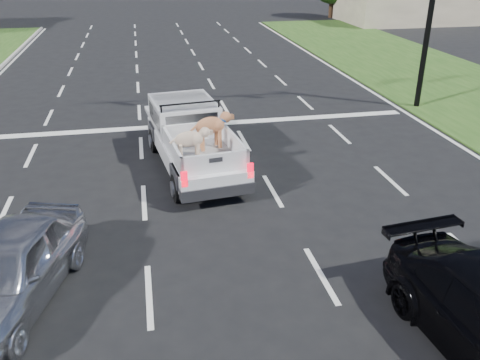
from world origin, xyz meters
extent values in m
plane|color=black|center=(0.00, 0.00, 0.00)|extent=(160.00, 160.00, 0.00)
cube|color=silver|center=(-5.25, 6.00, 0.01)|extent=(0.12, 60.00, 0.01)
cube|color=silver|center=(-1.75, 6.00, 0.01)|extent=(0.12, 60.00, 0.01)
cube|color=silver|center=(1.75, 6.00, 0.01)|extent=(0.12, 60.00, 0.01)
cube|color=silver|center=(5.25, 6.00, 0.01)|extent=(0.12, 60.00, 0.01)
cube|color=silver|center=(8.80, 6.00, 0.01)|extent=(0.15, 60.00, 0.01)
cube|color=silver|center=(0.00, 10.00, 0.01)|extent=(17.00, 0.45, 0.01)
cylinder|color=black|center=(9.60, 10.50, 3.50)|extent=(0.22, 0.22, 7.00)
cube|color=beige|center=(22.00, 34.00, 1.80)|extent=(12.00, 7.00, 3.60)
cylinder|color=#332114|center=(16.00, 38.00, 1.08)|extent=(0.44, 0.44, 2.16)
cylinder|color=#332114|center=(24.00, 38.00, 1.08)|extent=(0.44, 0.44, 2.16)
cylinder|color=#332114|center=(30.00, 38.00, 1.08)|extent=(0.44, 0.44, 2.16)
cylinder|color=black|center=(-0.83, 3.87, 0.38)|extent=(0.37, 0.79, 0.76)
cylinder|color=black|center=(0.91, 4.08, 0.38)|extent=(0.37, 0.79, 0.76)
cylinder|color=black|center=(-1.27, 7.57, 0.38)|extent=(0.37, 0.79, 0.76)
cylinder|color=black|center=(0.46, 7.78, 0.38)|extent=(0.37, 0.79, 0.76)
cube|color=silver|center=(-0.19, 5.88, 0.66)|extent=(2.53, 5.52, 0.52)
cube|color=silver|center=(-0.34, 7.12, 1.36)|extent=(2.11, 2.52, 0.86)
cube|color=black|center=(-0.20, 5.99, 1.39)|extent=(1.55, 0.22, 0.62)
cylinder|color=black|center=(-0.22, 6.13, 1.99)|extent=(1.80, 0.27, 0.05)
cube|color=black|center=(-0.05, 4.70, 0.89)|extent=(2.08, 2.76, 0.06)
cube|color=silver|center=(-0.90, 4.60, 1.19)|extent=(0.39, 2.56, 0.52)
cube|color=silver|center=(0.80, 4.80, 1.19)|extent=(0.39, 2.56, 0.52)
cube|color=silver|center=(0.10, 3.47, 1.19)|extent=(1.79, 0.29, 0.52)
cube|color=red|center=(-0.72, 3.16, 0.96)|extent=(0.17, 0.08, 0.40)
cube|color=red|center=(0.97, 3.36, 0.96)|extent=(0.17, 0.08, 0.40)
cube|color=black|center=(0.12, 3.33, 0.48)|extent=(1.95, 0.53, 0.30)
imported|color=#B0B2B8|center=(-4.25, 0.35, 0.72)|extent=(2.84, 4.56, 1.45)
camera|label=1|loc=(-1.55, -8.15, 6.19)|focal=38.00mm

